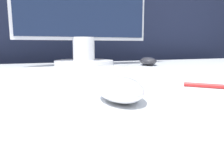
# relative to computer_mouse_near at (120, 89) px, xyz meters

# --- Properties ---
(partition_panel) EXTENTS (5.00, 0.03, 1.38)m
(partition_panel) POSITION_rel_computer_mouse_near_xyz_m (-0.01, 0.87, -0.10)
(partition_panel) COLOR black
(partition_panel) RESTS_ON ground_plane
(computer_mouse_near) EXTENTS (0.07, 0.11, 0.03)m
(computer_mouse_near) POSITION_rel_computer_mouse_near_xyz_m (0.00, 0.00, 0.00)
(computer_mouse_near) COLOR silver
(computer_mouse_near) RESTS_ON desk
(keyboard) EXTENTS (0.43, 0.18, 0.02)m
(keyboard) POSITION_rel_computer_mouse_near_xyz_m (-0.10, 0.21, -0.01)
(keyboard) COLOR silver
(keyboard) RESTS_ON desk
(computer_mouse_far) EXTENTS (0.09, 0.11, 0.03)m
(computer_mouse_far) POSITION_rel_computer_mouse_near_xyz_m (0.32, 0.48, -0.00)
(computer_mouse_far) COLOR #232328
(computer_mouse_far) RESTS_ON desk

